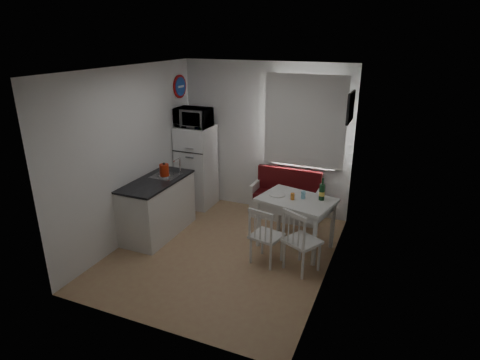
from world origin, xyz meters
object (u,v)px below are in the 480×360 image
at_px(dining_table, 296,204).
at_px(microwave, 193,117).
at_px(kitchen_counter, 158,207).
at_px(fridge, 197,166).
at_px(chair_right, 301,236).
at_px(chair_left, 265,231).
at_px(bench, 286,202).
at_px(wine_bottle, 322,189).
at_px(kettle, 164,170).

relative_size(dining_table, microwave, 1.98).
height_order(kitchen_counter, fridge, fridge).
bearing_deg(dining_table, fridge, 171.27).
height_order(kitchen_counter, dining_table, kitchen_counter).
bearing_deg(chair_right, chair_left, -152.77).
bearing_deg(fridge, kitchen_counter, -90.90).
height_order(kitchen_counter, bench, kitchen_counter).
bearing_deg(microwave, fridge, 90.00).
relative_size(fridge, wine_bottle, 4.52).
height_order(dining_table, wine_bottle, wine_bottle).
xyz_separation_m(dining_table, wine_bottle, (0.34, 0.10, 0.25)).
height_order(dining_table, fridge, fridge).
bearing_deg(bench, chair_left, -83.83).
bearing_deg(kitchen_counter, dining_table, 11.02).
bearing_deg(chair_right, wine_bottle, 111.45).
height_order(bench, kettle, kettle).
distance_m(kitchen_counter, bench, 2.17).
bearing_deg(kitchen_counter, kettle, 73.49).
relative_size(chair_left, fridge, 0.31).
bearing_deg(bench, fridge, -176.33).
xyz_separation_m(kitchen_counter, kettle, (0.05, 0.17, 0.56)).
bearing_deg(chair_left, dining_table, 81.46).
bearing_deg(kitchen_counter, chair_left, -7.48).
bearing_deg(kettle, fridge, 91.60).
xyz_separation_m(chair_left, chair_right, (0.50, -0.01, 0.03)).
relative_size(bench, chair_left, 2.53).
height_order(kitchen_counter, chair_left, kitchen_counter).
xyz_separation_m(chair_right, fridge, (-2.34, 1.49, 0.19)).
bearing_deg(fridge, wine_bottle, -16.78).
xyz_separation_m(kitchen_counter, chair_right, (2.36, -0.25, 0.10)).
bearing_deg(wine_bottle, kitchen_counter, -168.20).
bearing_deg(fridge, bench, 3.67).
relative_size(bench, dining_table, 1.00).
distance_m(kitchen_counter, fridge, 1.28).
height_order(fridge, kettle, fridge).
distance_m(bench, chair_left, 1.62).
distance_m(microwave, wine_bottle, 2.62).
height_order(chair_left, kettle, kettle).
bearing_deg(kitchen_counter, bench, 38.63).
height_order(bench, dining_table, bench).
xyz_separation_m(microwave, wine_bottle, (2.43, -0.68, -0.71)).
bearing_deg(bench, kitchen_counter, -141.37).
height_order(chair_left, wine_bottle, wine_bottle).
height_order(bench, wine_bottle, wine_bottle).
xyz_separation_m(chair_left, wine_bottle, (0.59, 0.76, 0.42)).
relative_size(kitchen_counter, kettle, 5.76).
bearing_deg(bench, dining_table, -65.79).
height_order(chair_right, fridge, fridge).
xyz_separation_m(microwave, kettle, (0.03, -1.03, -0.64)).
bearing_deg(chair_left, kitchen_counter, -175.18).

